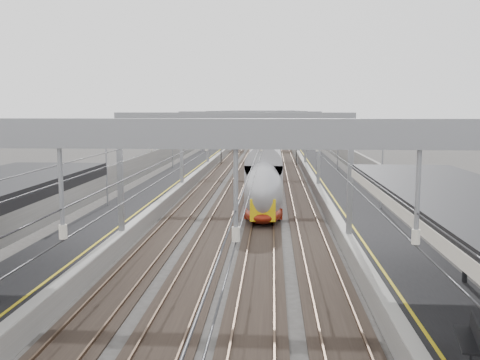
# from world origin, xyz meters

# --- Properties ---
(platform_left) EXTENTS (4.00, 120.00, 1.00)m
(platform_left) POSITION_xyz_m (-8.00, 45.00, 0.50)
(platform_left) COLOR black
(platform_left) RESTS_ON ground
(platform_right) EXTENTS (4.00, 120.00, 1.00)m
(platform_right) POSITION_xyz_m (8.00, 45.00, 0.50)
(platform_right) COLOR black
(platform_right) RESTS_ON ground
(tracks) EXTENTS (11.40, 140.00, 0.20)m
(tracks) POSITION_xyz_m (0.00, 45.00, 0.05)
(tracks) COLOR black
(tracks) RESTS_ON ground
(overhead_line) EXTENTS (13.00, 140.00, 6.60)m
(overhead_line) POSITION_xyz_m (0.00, 51.62, 6.14)
(overhead_line) COLOR gray
(overhead_line) RESTS_ON platform_left
(overbridge) EXTENTS (22.00, 2.20, 6.90)m
(overbridge) POSITION_xyz_m (0.00, 100.00, 5.31)
(overbridge) COLOR gray
(overbridge) RESTS_ON ground
(wall_left) EXTENTS (0.30, 120.00, 3.20)m
(wall_left) POSITION_xyz_m (-11.20, 45.00, 1.60)
(wall_left) COLOR gray
(wall_left) RESTS_ON ground
(wall_right) EXTENTS (0.30, 120.00, 3.20)m
(wall_right) POSITION_xyz_m (11.20, 45.00, 1.60)
(wall_right) COLOR gray
(wall_right) RESTS_ON ground
(train) EXTENTS (2.65, 48.34, 4.20)m
(train) POSITION_xyz_m (1.50, 49.66, 2.06)
(train) COLOR maroon
(train) RESTS_ON ground
(bench) EXTENTS (0.89, 1.98, 0.99)m
(bench) POSITION_xyz_m (7.60, 7.47, 1.60)
(bench) COLOR black
(bench) RESTS_ON platform_right
(signal_green) EXTENTS (0.32, 0.32, 3.48)m
(signal_green) POSITION_xyz_m (-5.20, 68.50, 2.42)
(signal_green) COLOR black
(signal_green) RESTS_ON ground
(signal_red_near) EXTENTS (0.32, 0.32, 3.48)m
(signal_red_near) POSITION_xyz_m (3.20, 72.94, 2.42)
(signal_red_near) COLOR black
(signal_red_near) RESTS_ON ground
(signal_red_far) EXTENTS (0.32, 0.32, 3.48)m
(signal_red_far) POSITION_xyz_m (5.40, 67.71, 2.42)
(signal_red_far) COLOR black
(signal_red_far) RESTS_ON ground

